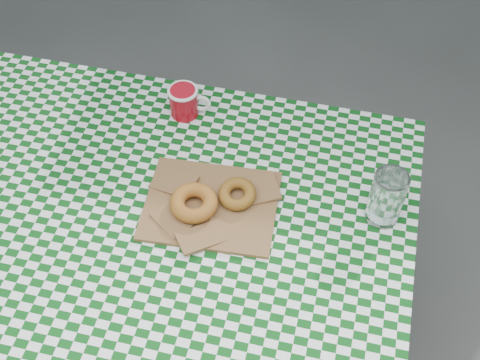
% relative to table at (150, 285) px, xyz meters
% --- Properties ---
extents(ground, '(60.00, 60.00, 0.00)m').
position_rel_table_xyz_m(ground, '(-0.10, 0.13, -0.38)').
color(ground, '#494844').
rests_on(ground, ground).
extents(table, '(1.34, 0.92, 0.75)m').
position_rel_table_xyz_m(table, '(0.00, 0.00, 0.00)').
color(table, brown).
rests_on(table, ground).
extents(tablecloth, '(1.37, 0.94, 0.01)m').
position_rel_table_xyz_m(tablecloth, '(0.00, 0.00, 0.38)').
color(tablecloth, '#0B4713').
rests_on(tablecloth, table).
extents(paper_bag, '(0.32, 0.26, 0.02)m').
position_rel_table_xyz_m(paper_bag, '(0.19, 0.04, 0.39)').
color(paper_bag, brown).
rests_on(paper_bag, tablecloth).
extents(bagel_front, '(0.14, 0.14, 0.04)m').
position_rel_table_xyz_m(bagel_front, '(0.15, 0.02, 0.42)').
color(bagel_front, '#A37021').
rests_on(bagel_front, paper_bag).
extents(bagel_back, '(0.11, 0.11, 0.03)m').
position_rel_table_xyz_m(bagel_back, '(0.24, 0.06, 0.41)').
color(bagel_back, brown).
rests_on(bagel_back, paper_bag).
extents(coffee_mug, '(0.16, 0.16, 0.08)m').
position_rel_table_xyz_m(coffee_mug, '(0.04, 0.33, 0.42)').
color(coffee_mug, '#A60A17').
rests_on(coffee_mug, tablecloth).
extents(drinking_glass, '(0.09, 0.09, 0.14)m').
position_rel_table_xyz_m(drinking_glass, '(0.59, 0.09, 0.45)').
color(drinking_glass, white).
rests_on(drinking_glass, tablecloth).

